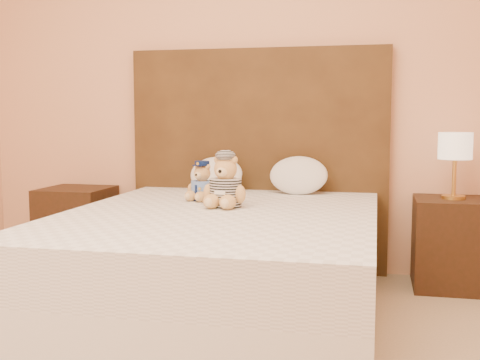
{
  "coord_description": "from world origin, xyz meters",
  "views": [
    {
      "loc": [
        0.79,
        -1.8,
        1.04
      ],
      "look_at": [
        0.05,
        1.45,
        0.69
      ],
      "focal_mm": 45.0,
      "sensor_mm": 36.0,
      "label": 1
    }
  ],
  "objects_px": {
    "lamp": "(455,149)",
    "nightstand_left": "(77,227)",
    "pillow_left": "(216,173)",
    "pillow_right": "(299,173)",
    "nightstand_right": "(452,243)",
    "teddy_prisoner": "(225,181)",
    "bed": "(220,263)",
    "teddy_police": "(202,181)"
  },
  "relations": [
    {
      "from": "lamp",
      "to": "nightstand_left",
      "type": "bearing_deg",
      "value": 180.0
    },
    {
      "from": "pillow_left",
      "to": "lamp",
      "type": "bearing_deg",
      "value": -1.15
    },
    {
      "from": "pillow_right",
      "to": "lamp",
      "type": "bearing_deg",
      "value": -1.82
    },
    {
      "from": "nightstand_right",
      "to": "teddy_prisoner",
      "type": "distance_m",
      "value": 1.47
    },
    {
      "from": "pillow_right",
      "to": "nightstand_right",
      "type": "bearing_deg",
      "value": -1.82
    },
    {
      "from": "nightstand_right",
      "to": "nightstand_left",
      "type": "bearing_deg",
      "value": 180.0
    },
    {
      "from": "bed",
      "to": "nightstand_left",
      "type": "height_order",
      "value": "same"
    },
    {
      "from": "bed",
      "to": "nightstand_right",
      "type": "xyz_separation_m",
      "value": [
        1.25,
        0.8,
        -0.0
      ]
    },
    {
      "from": "lamp",
      "to": "teddy_police",
      "type": "distance_m",
      "value": 1.53
    },
    {
      "from": "nightstand_left",
      "to": "pillow_right",
      "type": "xyz_separation_m",
      "value": [
        1.56,
        0.03,
        0.41
      ]
    },
    {
      "from": "nightstand_right",
      "to": "pillow_right",
      "type": "distance_m",
      "value": 1.03
    },
    {
      "from": "nightstand_left",
      "to": "bed",
      "type": "bearing_deg",
      "value": -32.62
    },
    {
      "from": "teddy_prisoner",
      "to": "pillow_right",
      "type": "xyz_separation_m",
      "value": [
        0.32,
        0.66,
        -0.01
      ]
    },
    {
      "from": "pillow_right",
      "to": "pillow_left",
      "type": "bearing_deg",
      "value": 180.0
    },
    {
      "from": "nightstand_right",
      "to": "pillow_left",
      "type": "relative_size",
      "value": 1.55
    },
    {
      "from": "nightstand_right",
      "to": "teddy_prisoner",
      "type": "xyz_separation_m",
      "value": [
        -1.26,
        -0.63,
        0.42
      ]
    },
    {
      "from": "bed",
      "to": "teddy_police",
      "type": "distance_m",
      "value": 0.6
    },
    {
      "from": "lamp",
      "to": "pillow_right",
      "type": "xyz_separation_m",
      "value": [
        -0.94,
        0.03,
        -0.17
      ]
    },
    {
      "from": "nightstand_left",
      "to": "pillow_right",
      "type": "bearing_deg",
      "value": 1.11
    },
    {
      "from": "nightstand_left",
      "to": "lamp",
      "type": "relative_size",
      "value": 1.38
    },
    {
      "from": "lamp",
      "to": "teddy_prisoner",
      "type": "xyz_separation_m",
      "value": [
        -1.26,
        -0.63,
        -0.15
      ]
    },
    {
      "from": "nightstand_left",
      "to": "teddy_police",
      "type": "height_order",
      "value": "teddy_police"
    },
    {
      "from": "nightstand_left",
      "to": "pillow_left",
      "type": "relative_size",
      "value": 1.55
    },
    {
      "from": "nightstand_right",
      "to": "teddy_police",
      "type": "relative_size",
      "value": 2.38
    },
    {
      "from": "teddy_prisoner",
      "to": "teddy_police",
      "type": "bearing_deg",
      "value": 139.46
    },
    {
      "from": "nightstand_left",
      "to": "nightstand_right",
      "type": "bearing_deg",
      "value": 0.0
    },
    {
      "from": "lamp",
      "to": "teddy_police",
      "type": "relative_size",
      "value": 1.73
    },
    {
      "from": "pillow_left",
      "to": "pillow_right",
      "type": "relative_size",
      "value": 0.95
    },
    {
      "from": "nightstand_left",
      "to": "pillow_right",
      "type": "distance_m",
      "value": 1.61
    },
    {
      "from": "bed",
      "to": "nightstand_right",
      "type": "relative_size",
      "value": 3.64
    },
    {
      "from": "teddy_prisoner",
      "to": "pillow_left",
      "type": "xyz_separation_m",
      "value": [
        -0.23,
        0.66,
        -0.02
      ]
    },
    {
      "from": "teddy_police",
      "to": "teddy_prisoner",
      "type": "xyz_separation_m",
      "value": [
        0.2,
        -0.23,
        0.03
      ]
    },
    {
      "from": "teddy_police",
      "to": "teddy_prisoner",
      "type": "distance_m",
      "value": 0.3
    },
    {
      "from": "bed",
      "to": "nightstand_right",
      "type": "bearing_deg",
      "value": 32.62
    },
    {
      "from": "bed",
      "to": "teddy_prisoner",
      "type": "relative_size",
      "value": 6.9
    },
    {
      "from": "teddy_police",
      "to": "pillow_left",
      "type": "xyz_separation_m",
      "value": [
        -0.03,
        0.43,
        0.01
      ]
    },
    {
      "from": "nightstand_left",
      "to": "lamp",
      "type": "distance_m",
      "value": 2.56
    },
    {
      "from": "nightstand_right",
      "to": "lamp",
      "type": "xyz_separation_m",
      "value": [
        -0.0,
        0.0,
        0.57
      ]
    },
    {
      "from": "bed",
      "to": "pillow_left",
      "type": "height_order",
      "value": "pillow_left"
    },
    {
      "from": "pillow_left",
      "to": "teddy_prisoner",
      "type": "bearing_deg",
      "value": -70.72
    },
    {
      "from": "teddy_police",
      "to": "pillow_right",
      "type": "xyz_separation_m",
      "value": [
        0.52,
        0.43,
        0.02
      ]
    },
    {
      "from": "lamp",
      "to": "teddy_police",
      "type": "bearing_deg",
      "value": -164.57
    }
  ]
}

